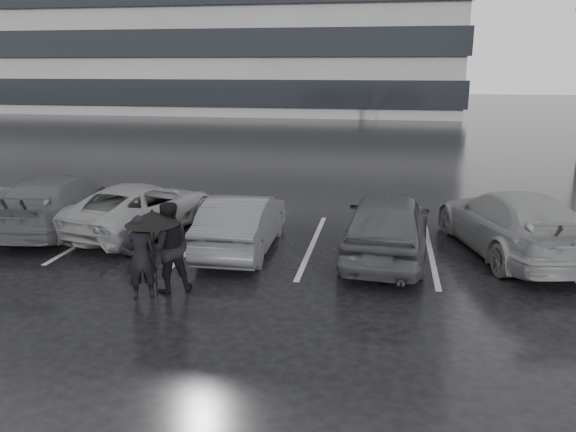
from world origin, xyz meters
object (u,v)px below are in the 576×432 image
(car_west_a, at_px, (242,222))
(pedestrian_left, at_px, (141,257))
(car_west_b, at_px, (141,208))
(car_west_c, at_px, (63,202))
(car_main, at_px, (387,225))
(car_east, at_px, (512,223))
(pedestrian_right, at_px, (168,247))

(car_west_a, distance_m, pedestrian_left, 3.30)
(car_west_b, relative_size, car_west_c, 0.94)
(car_main, bearing_deg, car_west_b, -4.21)
(car_west_a, relative_size, car_east, 0.80)
(car_east, height_order, pedestrian_left, pedestrian_left)
(car_west_a, distance_m, car_west_c, 5.23)
(car_east, relative_size, pedestrian_left, 3.16)
(car_west_a, bearing_deg, car_west_c, -11.63)
(car_main, height_order, pedestrian_right, pedestrian_right)
(car_west_a, distance_m, car_east, 6.22)
(car_west_a, bearing_deg, car_east, -173.65)
(car_west_c, distance_m, car_east, 11.31)
(car_west_a, relative_size, pedestrian_right, 2.29)
(pedestrian_left, bearing_deg, car_east, -178.47)
(car_west_a, distance_m, pedestrian_right, 2.80)
(car_west_c, bearing_deg, car_main, 169.15)
(car_west_a, bearing_deg, car_west_b, -19.32)
(car_west_c, bearing_deg, car_east, 174.58)
(car_main, height_order, car_east, car_main)
(car_west_b, relative_size, car_east, 0.92)
(car_main, distance_m, car_west_a, 3.34)
(car_main, bearing_deg, car_east, -160.55)
(car_main, relative_size, pedestrian_left, 2.79)
(car_west_b, bearing_deg, car_west_a, 174.85)
(car_west_c, relative_size, pedestrian_right, 2.82)
(car_main, distance_m, car_west_c, 8.53)
(car_west_a, xyz_separation_m, car_west_c, (-5.14, 0.94, 0.06))
(car_west_c, xyz_separation_m, pedestrian_right, (4.39, -3.63, 0.16))
(car_west_c, distance_m, pedestrian_right, 5.70)
(car_west_c, height_order, pedestrian_right, pedestrian_right)
(car_main, relative_size, car_west_c, 0.90)
(car_west_b, distance_m, car_west_c, 2.20)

